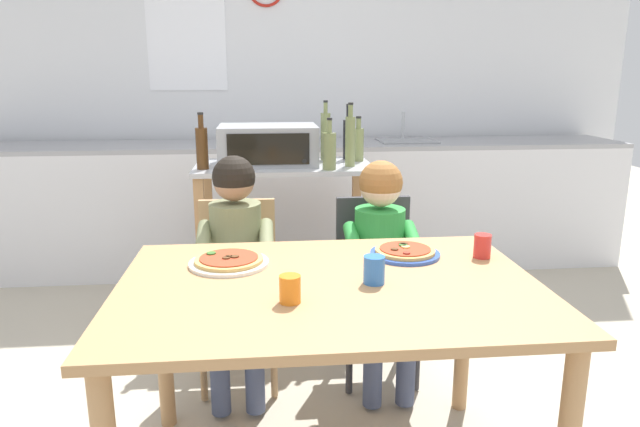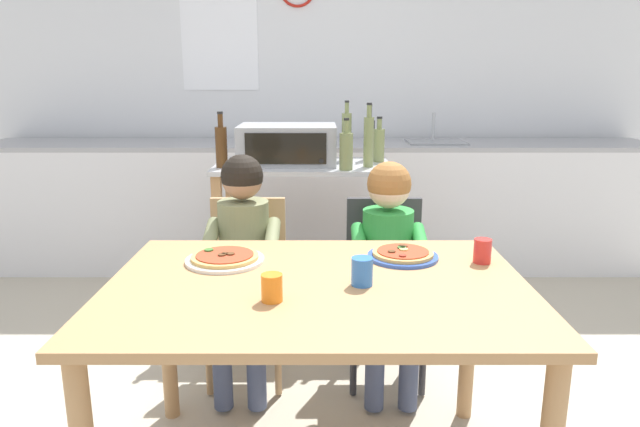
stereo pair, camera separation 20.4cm
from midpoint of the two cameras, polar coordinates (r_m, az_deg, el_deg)
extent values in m
plane|color=#B7AD99|center=(3.08, -3.40, -12.65)|extent=(10.75, 10.75, 0.00)
cube|color=silver|center=(4.43, -4.58, 13.50)|extent=(5.25, 0.12, 2.70)
cube|color=white|center=(4.42, -14.56, 17.01)|extent=(0.56, 0.01, 0.80)
cube|color=silver|center=(4.13, -4.21, 0.65)|extent=(4.72, 0.60, 0.87)
cube|color=#9E9EA3|center=(4.05, -4.32, 6.84)|extent=(4.72, 0.60, 0.03)
cube|color=gray|center=(4.15, 7.24, 7.12)|extent=(0.40, 0.33, 0.02)
cylinder|color=#B7BABF|center=(4.26, 6.92, 8.67)|extent=(0.02, 0.02, 0.20)
cube|color=#B7BABF|center=(3.17, -5.47, 4.66)|extent=(0.97, 0.53, 0.02)
cube|color=#AD7F51|center=(3.31, -5.25, -5.01)|extent=(0.89, 0.48, 0.02)
cube|color=#AD7F51|center=(3.09, -13.56, -4.38)|extent=(0.05, 0.05, 0.86)
cube|color=#AD7F51|center=(3.09, 3.04, -3.98)|extent=(0.05, 0.05, 0.86)
cube|color=#AD7F51|center=(3.51, -12.61, -2.11)|extent=(0.05, 0.05, 0.86)
cube|color=#AD7F51|center=(3.51, 1.95, -1.76)|extent=(0.05, 0.05, 0.86)
cube|color=#999BA0|center=(3.18, -7.06, 6.81)|extent=(0.53, 0.37, 0.21)
cube|color=black|center=(2.99, -7.14, 6.37)|extent=(0.43, 0.01, 0.16)
cylinder|color=black|center=(3.00, -3.53, 5.24)|extent=(0.02, 0.01, 0.02)
cylinder|color=olive|center=(3.07, 1.12, 7.17)|extent=(0.05, 0.05, 0.26)
cylinder|color=olive|center=(3.06, 1.14, 10.21)|extent=(0.03, 0.03, 0.06)
cylinder|color=black|center=(3.06, 1.14, 10.91)|extent=(0.03, 0.03, 0.01)
cylinder|color=black|center=(3.35, 1.05, 7.38)|extent=(0.06, 0.06, 0.23)
cylinder|color=black|center=(3.33, 1.06, 9.99)|extent=(0.02, 0.02, 0.08)
cylinder|color=black|center=(3.33, 1.07, 10.78)|extent=(0.02, 0.02, 0.01)
cylinder|color=olive|center=(3.27, 2.05, 6.86)|extent=(0.06, 0.06, 0.19)
cylinder|color=olive|center=(3.26, 2.06, 8.97)|extent=(0.03, 0.03, 0.06)
cylinder|color=black|center=(3.25, 2.07, 9.58)|extent=(0.03, 0.03, 0.01)
cylinder|color=#4C2D14|center=(3.07, -13.60, 6.31)|extent=(0.06, 0.06, 0.22)
cylinder|color=#4C2D14|center=(3.06, -13.75, 8.94)|extent=(0.03, 0.03, 0.07)
cylinder|color=black|center=(3.05, -13.79, 9.67)|extent=(0.03, 0.03, 0.01)
cylinder|color=olive|center=(2.97, -1.04, 6.21)|extent=(0.07, 0.07, 0.19)
cylinder|color=olive|center=(2.96, -1.05, 8.66)|extent=(0.03, 0.03, 0.06)
cylinder|color=black|center=(2.95, -1.05, 9.41)|extent=(0.03, 0.03, 0.01)
cylinder|color=olive|center=(3.31, -1.23, 7.68)|extent=(0.06, 0.06, 0.27)
cylinder|color=olive|center=(3.30, -1.24, 10.51)|extent=(0.02, 0.02, 0.06)
cylinder|color=black|center=(3.30, -1.25, 11.12)|extent=(0.03, 0.03, 0.01)
cube|color=#AD7F51|center=(1.81, -2.32, -7.41)|extent=(1.32, 0.93, 0.03)
cylinder|color=#AD7F51|center=(2.38, -17.83, -12.31)|extent=(0.06, 0.06, 0.71)
cylinder|color=#AD7F51|center=(2.43, 11.81, -11.38)|extent=(0.06, 0.06, 0.71)
cube|color=tan|center=(2.57, -10.48, -7.70)|extent=(0.36, 0.36, 0.04)
cube|color=tan|center=(2.66, -10.39, -2.63)|extent=(0.34, 0.03, 0.38)
cylinder|color=tan|center=(2.52, -7.03, -13.56)|extent=(0.03, 0.03, 0.42)
cylinder|color=tan|center=(2.55, -13.99, -13.58)|extent=(0.03, 0.03, 0.42)
cylinder|color=tan|center=(2.79, -6.91, -10.73)|extent=(0.03, 0.03, 0.42)
cylinder|color=tan|center=(2.81, -13.14, -10.78)|extent=(0.03, 0.03, 0.42)
cube|color=#333338|center=(2.59, 3.57, -7.35)|extent=(0.36, 0.36, 0.04)
cube|color=#333338|center=(2.68, 3.08, -2.33)|extent=(0.34, 0.03, 0.38)
cylinder|color=#333338|center=(2.57, 7.42, -12.97)|extent=(0.03, 0.03, 0.42)
cylinder|color=#333338|center=(2.52, 0.59, -13.38)|extent=(0.03, 0.03, 0.42)
cylinder|color=#333338|center=(2.84, 6.05, -10.27)|extent=(0.03, 0.03, 0.42)
cylinder|color=#333338|center=(2.79, -0.09, -10.57)|extent=(0.03, 0.03, 0.42)
cube|color=#424C6B|center=(2.42, -9.12, -8.01)|extent=(0.10, 0.30, 0.10)
cylinder|color=#424C6B|center=(2.41, -9.07, -14.48)|extent=(0.08, 0.08, 0.44)
cube|color=#424C6B|center=(2.44, -12.44, -8.05)|extent=(0.10, 0.30, 0.10)
cylinder|color=#424C6B|center=(2.42, -12.49, -14.48)|extent=(0.08, 0.08, 0.44)
cylinder|color=#7A7F56|center=(2.39, -7.83, -2.82)|extent=(0.06, 0.26, 0.15)
cylinder|color=#7A7F56|center=(2.41, -14.02, -2.94)|extent=(0.06, 0.26, 0.15)
cylinder|color=#7A7F56|center=(2.50, -10.70, -3.01)|extent=(0.22, 0.22, 0.36)
sphere|color=#A37556|center=(2.44, -10.99, 3.21)|extent=(0.17, 0.17, 0.17)
sphere|color=black|center=(2.43, -11.01, 3.57)|extent=(0.18, 0.18, 0.18)
cube|color=#424C6B|center=(2.46, 5.73, -7.58)|extent=(0.10, 0.30, 0.10)
cylinder|color=#424C6B|center=(2.44, 6.20, -13.94)|extent=(0.08, 0.08, 0.44)
cube|color=#424C6B|center=(2.44, 2.47, -7.73)|extent=(0.10, 0.30, 0.10)
cylinder|color=#424C6B|center=(2.42, 2.85, -14.15)|extent=(0.08, 0.08, 0.44)
cylinder|color=green|center=(2.44, 7.04, -2.95)|extent=(0.06, 0.26, 0.15)
cylinder|color=green|center=(2.40, 0.96, -3.15)|extent=(0.06, 0.26, 0.15)
cylinder|color=green|center=(2.52, 3.63, -3.09)|extent=(0.22, 0.22, 0.32)
sphere|color=beige|center=(2.46, 3.73, 2.73)|extent=(0.18, 0.18, 0.18)
sphere|color=#9E6633|center=(2.46, 3.73, 3.10)|extent=(0.19, 0.19, 0.19)
cylinder|color=white|center=(2.00, -11.99, -4.91)|extent=(0.27, 0.27, 0.01)
cylinder|color=tan|center=(2.00, -12.00, -4.59)|extent=(0.24, 0.24, 0.01)
cylinder|color=#B23D23|center=(2.00, -12.02, -4.37)|extent=(0.20, 0.20, 0.00)
cylinder|color=#563319|center=(1.98, -12.27, -4.39)|extent=(0.03, 0.03, 0.01)
cylinder|color=#386628|center=(2.04, -13.66, -3.93)|extent=(0.03, 0.03, 0.01)
cylinder|color=#563319|center=(1.99, -11.43, -4.28)|extent=(0.03, 0.03, 0.01)
cylinder|color=#563319|center=(2.00, -12.02, -4.26)|extent=(0.02, 0.02, 0.01)
cylinder|color=#3356B7|center=(2.07, 5.69, -4.08)|extent=(0.25, 0.25, 0.01)
cylinder|color=tan|center=(2.06, 5.70, -3.76)|extent=(0.22, 0.22, 0.01)
cylinder|color=#B23D23|center=(2.06, 5.70, -3.55)|extent=(0.18, 0.18, 0.00)
cylinder|color=#563319|center=(2.11, 5.61, -3.06)|extent=(0.04, 0.04, 0.01)
cylinder|color=#386628|center=(2.09, 5.53, -3.21)|extent=(0.03, 0.03, 0.01)
cylinder|color=#563319|center=(2.04, 4.62, -3.62)|extent=(0.03, 0.03, 0.01)
cylinder|color=#DBC666|center=(2.07, 5.76, -3.38)|extent=(0.03, 0.03, 0.01)
cylinder|color=maroon|center=(2.00, 5.77, -3.99)|extent=(0.03, 0.03, 0.01)
cylinder|color=red|center=(2.08, 13.23, -3.23)|extent=(0.06, 0.06, 0.08)
cylinder|color=blue|center=(1.78, 2.16, -5.69)|extent=(0.07, 0.07, 0.09)
cylinder|color=orange|center=(1.65, -6.59, -7.57)|extent=(0.06, 0.06, 0.08)
camera|label=1|loc=(0.10, -92.86, -0.71)|focal=32.05mm
camera|label=2|loc=(0.10, 87.14, 0.71)|focal=32.05mm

